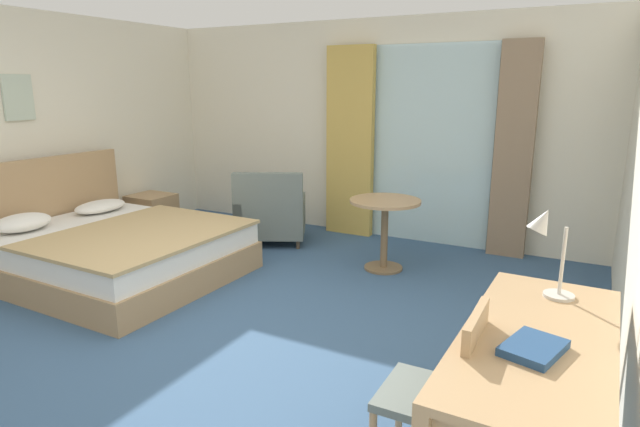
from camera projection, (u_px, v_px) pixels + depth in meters
ground at (210, 332)px, 4.03m from camera, size 6.07×6.62×0.10m
wall_back at (369, 130)px, 6.33m from camera, size 5.67×0.12×2.54m
balcony_glass_door at (428, 146)px, 5.95m from camera, size 1.42×0.02×2.23m
curtain_panel_left at (350, 143)px, 6.29m from camera, size 0.59×0.10×2.24m
curtain_panel_right at (514, 152)px, 5.43m from camera, size 0.38×0.10×2.24m
bed at (112, 249)px, 5.04m from camera, size 2.17×1.86×1.07m
nightstand at (152, 213)px, 6.59m from camera, size 0.49×0.47×0.46m
writing_desk at (536, 355)px, 2.25m from camera, size 0.63×1.46×0.76m
desk_chair at (445, 389)px, 2.33m from camera, size 0.42×0.40×0.88m
desk_lamp at (547, 239)px, 2.56m from camera, size 0.25×0.20×0.48m
closed_book at (534, 348)px, 2.09m from camera, size 0.26×0.31×0.03m
armchair_by_window at (271, 215)px, 6.07m from camera, size 1.01×0.98×0.86m
round_cafe_table at (385, 218)px, 5.15m from camera, size 0.69×0.69×0.71m
framed_picture at (18, 97)px, 5.23m from camera, size 0.03×0.31×0.45m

